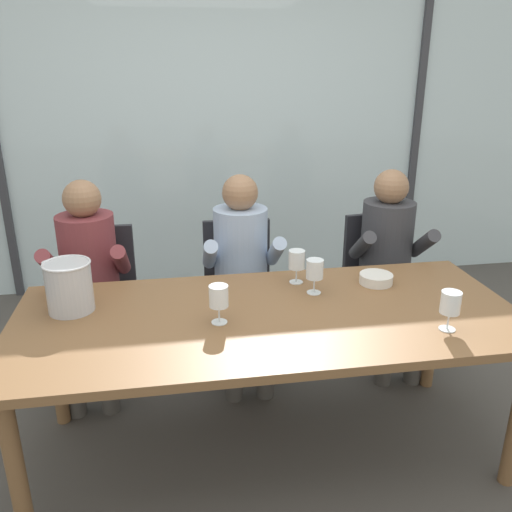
{
  "coord_description": "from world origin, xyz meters",
  "views": [
    {
      "loc": [
        -0.41,
        -2.12,
        1.82
      ],
      "look_at": [
        0.0,
        0.35,
        0.9
      ],
      "focal_mm": 37.14,
      "sensor_mm": 36.0,
      "label": 1
    }
  ],
  "objects_px": {
    "dining_table": "(269,327)",
    "wine_glass_center_pour": "(450,304)",
    "wine_glass_spare_empty": "(52,272)",
    "chair_center": "(379,272)",
    "person_pale_blue_shirt": "(242,264)",
    "chair_left_of_center": "(239,282)",
    "wine_glass_by_right_taster": "(315,271)",
    "person_charcoal_jacket": "(390,255)",
    "tasting_bowl": "(376,279)",
    "chair_near_curtain": "(100,290)",
    "ice_bucket_primary": "(69,286)",
    "wine_glass_by_left_taster": "(297,261)",
    "person_maroon_top": "(88,273)",
    "wine_glass_near_bucket": "(219,298)"
  },
  "relations": [
    {
      "from": "chair_left_of_center",
      "to": "wine_glass_center_pour",
      "type": "relative_size",
      "value": 5.16
    },
    {
      "from": "chair_near_curtain",
      "to": "tasting_bowl",
      "type": "relative_size",
      "value": 5.29
    },
    {
      "from": "wine_glass_center_pour",
      "to": "wine_glass_spare_empty",
      "type": "height_order",
      "value": "same"
    },
    {
      "from": "chair_near_curtain",
      "to": "tasting_bowl",
      "type": "xyz_separation_m",
      "value": [
        1.47,
        -0.67,
        0.25
      ]
    },
    {
      "from": "chair_left_of_center",
      "to": "person_pale_blue_shirt",
      "type": "xyz_separation_m",
      "value": [
        0.01,
        -0.14,
        0.17
      ]
    },
    {
      "from": "chair_near_curtain",
      "to": "tasting_bowl",
      "type": "height_order",
      "value": "chair_near_curtain"
    },
    {
      "from": "wine_glass_near_bucket",
      "to": "chair_near_curtain",
      "type": "bearing_deg",
      "value": 123.0
    },
    {
      "from": "chair_left_of_center",
      "to": "wine_glass_by_right_taster",
      "type": "distance_m",
      "value": 0.85
    },
    {
      "from": "ice_bucket_primary",
      "to": "wine_glass_center_pour",
      "type": "xyz_separation_m",
      "value": [
        1.6,
        -0.45,
        -0.0
      ]
    },
    {
      "from": "wine_glass_spare_empty",
      "to": "tasting_bowl",
      "type": "bearing_deg",
      "value": -4.12
    },
    {
      "from": "person_charcoal_jacket",
      "to": "person_pale_blue_shirt",
      "type": "bearing_deg",
      "value": -175.39
    },
    {
      "from": "wine_glass_by_left_taster",
      "to": "dining_table",
      "type": "bearing_deg",
      "value": -122.05
    },
    {
      "from": "ice_bucket_primary",
      "to": "wine_glass_by_left_taster",
      "type": "height_order",
      "value": "ice_bucket_primary"
    },
    {
      "from": "dining_table",
      "to": "wine_glass_center_pour",
      "type": "height_order",
      "value": "wine_glass_center_pour"
    },
    {
      "from": "chair_near_curtain",
      "to": "wine_glass_spare_empty",
      "type": "bearing_deg",
      "value": -100.93
    },
    {
      "from": "dining_table",
      "to": "wine_glass_by_left_taster",
      "type": "bearing_deg",
      "value": 57.95
    },
    {
      "from": "dining_table",
      "to": "wine_glass_spare_empty",
      "type": "bearing_deg",
      "value": 159.67
    },
    {
      "from": "chair_near_curtain",
      "to": "wine_glass_spare_empty",
      "type": "relative_size",
      "value": 5.16
    },
    {
      "from": "chair_left_of_center",
      "to": "wine_glass_by_right_taster",
      "type": "height_order",
      "value": "wine_glass_by_right_taster"
    },
    {
      "from": "chair_left_of_center",
      "to": "chair_center",
      "type": "distance_m",
      "value": 0.93
    },
    {
      "from": "wine_glass_by_left_taster",
      "to": "wine_glass_center_pour",
      "type": "relative_size",
      "value": 1.0
    },
    {
      "from": "chair_center",
      "to": "person_charcoal_jacket",
      "type": "relative_size",
      "value": 0.74
    },
    {
      "from": "person_maroon_top",
      "to": "person_charcoal_jacket",
      "type": "relative_size",
      "value": 1.0
    },
    {
      "from": "chair_left_of_center",
      "to": "chair_near_curtain",
      "type": "bearing_deg",
      "value": -178.68
    },
    {
      "from": "person_maroon_top",
      "to": "dining_table",
      "type": "bearing_deg",
      "value": -41.23
    },
    {
      "from": "tasting_bowl",
      "to": "person_pale_blue_shirt",
      "type": "bearing_deg",
      "value": 140.22
    },
    {
      "from": "chair_center",
      "to": "wine_glass_by_right_taster",
      "type": "relative_size",
      "value": 5.16
    },
    {
      "from": "chair_left_of_center",
      "to": "ice_bucket_primary",
      "type": "bearing_deg",
      "value": -137.7
    },
    {
      "from": "person_charcoal_jacket",
      "to": "ice_bucket_primary",
      "type": "height_order",
      "value": "person_charcoal_jacket"
    },
    {
      "from": "ice_bucket_primary",
      "to": "wine_glass_center_pour",
      "type": "bearing_deg",
      "value": -15.81
    },
    {
      "from": "person_maroon_top",
      "to": "tasting_bowl",
      "type": "relative_size",
      "value": 7.17
    },
    {
      "from": "dining_table",
      "to": "wine_glass_by_left_taster",
      "type": "relative_size",
      "value": 13.14
    },
    {
      "from": "person_maroon_top",
      "to": "wine_glass_spare_empty",
      "type": "xyz_separation_m",
      "value": [
        -0.1,
        -0.4,
        0.17
      ]
    },
    {
      "from": "chair_center",
      "to": "wine_glass_by_right_taster",
      "type": "distance_m",
      "value": 1.04
    },
    {
      "from": "chair_center",
      "to": "wine_glass_by_right_taster",
      "type": "xyz_separation_m",
      "value": [
        -0.65,
        -0.73,
        0.34
      ]
    },
    {
      "from": "dining_table",
      "to": "person_pale_blue_shirt",
      "type": "xyz_separation_m",
      "value": [
        -0.01,
        0.77,
        0.02
      ]
    },
    {
      "from": "person_charcoal_jacket",
      "to": "wine_glass_spare_empty",
      "type": "distance_m",
      "value": 1.94
    },
    {
      "from": "wine_glass_center_pour",
      "to": "wine_glass_spare_empty",
      "type": "bearing_deg",
      "value": 159.46
    },
    {
      "from": "person_pale_blue_shirt",
      "to": "tasting_bowl",
      "type": "distance_m",
      "value": 0.81
    },
    {
      "from": "dining_table",
      "to": "person_maroon_top",
      "type": "bearing_deg",
      "value": 139.22
    },
    {
      "from": "wine_glass_center_pour",
      "to": "person_maroon_top",
      "type": "bearing_deg",
      "value": 147.1
    },
    {
      "from": "wine_glass_near_bucket",
      "to": "chair_left_of_center",
      "type": "bearing_deg",
      "value": 77.61
    },
    {
      "from": "tasting_bowl",
      "to": "wine_glass_by_left_taster",
      "type": "relative_size",
      "value": 0.97
    },
    {
      "from": "dining_table",
      "to": "person_pale_blue_shirt",
      "type": "relative_size",
      "value": 1.88
    },
    {
      "from": "chair_near_curtain",
      "to": "tasting_bowl",
      "type": "distance_m",
      "value": 1.63
    },
    {
      "from": "wine_glass_by_right_taster",
      "to": "wine_glass_spare_empty",
      "type": "height_order",
      "value": "same"
    },
    {
      "from": "chair_center",
      "to": "person_pale_blue_shirt",
      "type": "relative_size",
      "value": 0.74
    },
    {
      "from": "dining_table",
      "to": "chair_left_of_center",
      "type": "height_order",
      "value": "chair_left_of_center"
    },
    {
      "from": "person_maroon_top",
      "to": "wine_glass_by_right_taster",
      "type": "height_order",
      "value": "person_maroon_top"
    },
    {
      "from": "chair_left_of_center",
      "to": "wine_glass_center_pour",
      "type": "height_order",
      "value": "wine_glass_center_pour"
    }
  ]
}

